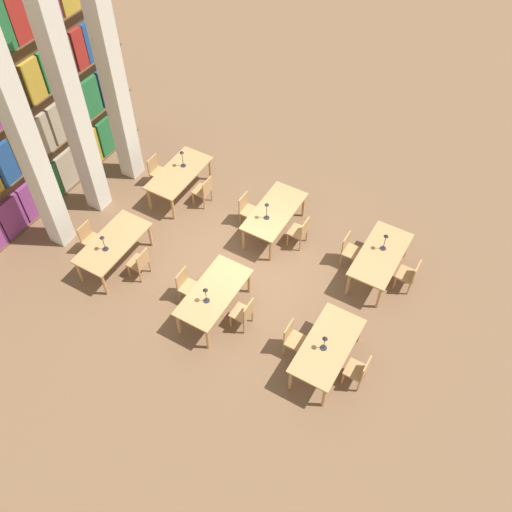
# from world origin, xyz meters

# --- Properties ---
(ground_plane) EXTENTS (40.00, 40.00, 0.00)m
(ground_plane) POSITION_xyz_m (0.00, 0.00, 0.00)
(ground_plane) COLOR brown
(bookshelf_bank) EXTENTS (5.87, 0.35, 5.50)m
(bookshelf_bank) POSITION_xyz_m (0.01, 5.59, 2.68)
(bookshelf_bank) COLOR brown
(bookshelf_bank) RESTS_ON ground_plane
(pillar_left) EXTENTS (0.45, 0.45, 6.00)m
(pillar_left) POSITION_xyz_m (-1.40, 4.45, 3.00)
(pillar_left) COLOR beige
(pillar_left) RESTS_ON ground_plane
(pillar_center) EXTENTS (0.45, 0.45, 6.00)m
(pillar_center) POSITION_xyz_m (0.00, 4.45, 3.00)
(pillar_center) COLOR beige
(pillar_center) RESTS_ON ground_plane
(pillar_right) EXTENTS (0.45, 0.45, 6.00)m
(pillar_right) POSITION_xyz_m (1.40, 4.45, 3.00)
(pillar_right) COLOR beige
(pillar_right) RESTS_ON ground_plane
(reading_table_0) EXTENTS (1.87, 0.90, 0.76)m
(reading_table_0) POSITION_xyz_m (-1.33, -2.69, 0.67)
(reading_table_0) COLOR tan
(reading_table_0) RESTS_ON ground_plane
(chair_0) EXTENTS (0.42, 0.40, 0.86)m
(chair_0) POSITION_xyz_m (-1.37, -3.43, 0.46)
(chair_0) COLOR tan
(chair_0) RESTS_ON ground_plane
(chair_1) EXTENTS (0.42, 0.40, 0.86)m
(chair_1) POSITION_xyz_m (-1.37, -1.96, 0.46)
(chair_1) COLOR tan
(chair_1) RESTS_ON ground_plane
(desk_lamp_0) EXTENTS (0.14, 0.14, 0.41)m
(desk_lamp_0) POSITION_xyz_m (-1.43, -2.65, 1.03)
(desk_lamp_0) COLOR #232328
(desk_lamp_0) RESTS_ON reading_table_0
(reading_table_1) EXTENTS (1.87, 0.90, 0.76)m
(reading_table_1) POSITION_xyz_m (1.42, -2.71, 0.67)
(reading_table_1) COLOR tan
(reading_table_1) RESTS_ON ground_plane
(chair_2) EXTENTS (0.42, 0.40, 0.86)m
(chair_2) POSITION_xyz_m (1.43, -3.45, 0.46)
(chair_2) COLOR tan
(chair_2) RESTS_ON ground_plane
(chair_3) EXTENTS (0.42, 0.40, 0.86)m
(chair_3) POSITION_xyz_m (1.43, -1.98, 0.46)
(chair_3) COLOR tan
(chair_3) RESTS_ON ground_plane
(desk_lamp_1) EXTENTS (0.14, 0.14, 0.48)m
(desk_lamp_1) POSITION_xyz_m (1.58, -2.69, 1.08)
(desk_lamp_1) COLOR #232328
(desk_lamp_1) RESTS_ON reading_table_1
(reading_table_2) EXTENTS (1.87, 0.90, 0.76)m
(reading_table_2) POSITION_xyz_m (-1.36, -0.02, 0.67)
(reading_table_2) COLOR tan
(reading_table_2) RESTS_ON ground_plane
(chair_4) EXTENTS (0.42, 0.40, 0.86)m
(chair_4) POSITION_xyz_m (-1.34, -0.75, 0.46)
(chair_4) COLOR tan
(chair_4) RESTS_ON ground_plane
(chair_5) EXTENTS (0.42, 0.40, 0.86)m
(chair_5) POSITION_xyz_m (-1.34, 0.72, 0.46)
(chair_5) COLOR tan
(chair_5) RESTS_ON ground_plane
(desk_lamp_2) EXTENTS (0.14, 0.14, 0.44)m
(desk_lamp_2) POSITION_xyz_m (-1.64, -0.02, 1.05)
(desk_lamp_2) COLOR #232328
(desk_lamp_2) RESTS_ON reading_table_2
(reading_table_3) EXTENTS (1.87, 0.90, 0.76)m
(reading_table_3) POSITION_xyz_m (1.40, 0.02, 0.67)
(reading_table_3) COLOR tan
(reading_table_3) RESTS_ON ground_plane
(chair_6) EXTENTS (0.42, 0.40, 0.86)m
(chair_6) POSITION_xyz_m (1.36, -0.71, 0.46)
(chair_6) COLOR tan
(chair_6) RESTS_ON ground_plane
(chair_7) EXTENTS (0.42, 0.40, 0.86)m
(chair_7) POSITION_xyz_m (1.36, 0.76, 0.46)
(chair_7) COLOR tan
(chair_7) RESTS_ON ground_plane
(desk_lamp_3) EXTENTS (0.14, 0.14, 0.50)m
(desk_lamp_3) POSITION_xyz_m (1.09, 0.07, 1.09)
(desk_lamp_3) COLOR #232328
(desk_lamp_3) RESTS_ON reading_table_3
(reading_table_4) EXTENTS (1.87, 0.90, 0.76)m
(reading_table_4) POSITION_xyz_m (-1.34, 2.76, 0.67)
(reading_table_4) COLOR tan
(reading_table_4) RESTS_ON ground_plane
(chair_8) EXTENTS (0.42, 0.40, 0.86)m
(chair_8) POSITION_xyz_m (-1.35, 2.03, 0.46)
(chair_8) COLOR tan
(chair_8) RESTS_ON ground_plane
(chair_9) EXTENTS (0.42, 0.40, 0.86)m
(chair_9) POSITION_xyz_m (-1.35, 3.50, 0.46)
(chair_9) COLOR tan
(chair_9) RESTS_ON ground_plane
(desk_lamp_4) EXTENTS (0.14, 0.14, 0.45)m
(desk_lamp_4) POSITION_xyz_m (-1.59, 2.75, 1.06)
(desk_lamp_4) COLOR #232328
(desk_lamp_4) RESTS_ON reading_table_4
(reading_table_5) EXTENTS (1.87, 0.90, 0.76)m
(reading_table_5) POSITION_xyz_m (1.37, 2.81, 0.67)
(reading_table_5) COLOR tan
(reading_table_5) RESTS_ON ground_plane
(chair_10) EXTENTS (0.42, 0.40, 0.86)m
(chair_10) POSITION_xyz_m (1.38, 2.07, 0.46)
(chair_10) COLOR tan
(chair_10) RESTS_ON ground_plane
(chair_11) EXTENTS (0.42, 0.40, 0.86)m
(chair_11) POSITION_xyz_m (1.38, 3.54, 0.46)
(chair_11) COLOR tan
(chair_11) RESTS_ON ground_plane
(desk_lamp_5) EXTENTS (0.14, 0.14, 0.50)m
(desk_lamp_5) POSITION_xyz_m (1.63, 2.84, 1.09)
(desk_lamp_5) COLOR #232328
(desk_lamp_5) RESTS_ON reading_table_5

